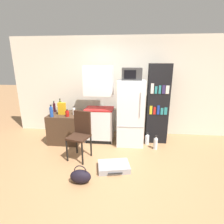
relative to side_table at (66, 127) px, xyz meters
name	(u,v)px	position (x,y,z in m)	size (l,w,h in m)	color
ground_plane	(112,171)	(1.31, -1.24, -0.37)	(24.00, 24.00, 0.00)	#A3754C
wall_back	(126,87)	(1.51, 0.76, 0.96)	(6.40, 0.10, 2.67)	silver
side_table	(66,127)	(0.00, 0.00, 0.00)	(0.77, 0.72, 0.74)	#422D1E
kitchen_hutch	(99,107)	(0.85, 0.12, 0.53)	(0.71, 0.50, 1.92)	white
refrigerator	(131,113)	(1.65, 0.04, 0.43)	(0.64, 0.67, 1.60)	white
microwave	(132,74)	(1.65, 0.04, 1.37)	(0.45, 0.41, 0.28)	#333333
bookshelf	(158,104)	(2.31, 0.21, 0.62)	(0.52, 0.32, 1.97)	black
bottle_ketchup_red	(67,114)	(0.13, -0.22, 0.44)	(0.09, 0.09, 0.17)	#AD1914
bottle_blue_soda	(51,112)	(-0.23, -0.29, 0.49)	(0.08, 0.08, 0.30)	#1E47A3
bottle_milk_white	(74,111)	(0.24, -0.05, 0.45)	(0.07, 0.07, 0.20)	white
bottle_olive_oil	(60,105)	(-0.24, 0.32, 0.50)	(0.06, 0.06, 0.32)	#566619
bottle_clear_short	(58,109)	(-0.24, 0.16, 0.45)	(0.08, 0.08, 0.19)	silver
bottle_wine_dark	(54,107)	(-0.34, 0.15, 0.49)	(0.07, 0.07, 0.28)	black
cereal_box	(62,109)	(-0.05, -0.07, 0.52)	(0.19, 0.07, 0.30)	gold
chair	(81,131)	(0.60, -0.76, 0.23)	(0.49, 0.50, 1.01)	black
suitcase_large_flat	(114,167)	(1.34, -1.17, -0.31)	(0.66, 0.51, 0.11)	#99999E
handbag	(81,176)	(0.81, -1.62, -0.24)	(0.36, 0.20, 0.33)	black
water_bottle_front	(156,143)	(2.25, -0.26, -0.22)	(0.09, 0.09, 0.34)	silver
water_bottle_middle	(147,140)	(2.08, -0.03, -0.24)	(0.10, 0.10, 0.30)	silver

